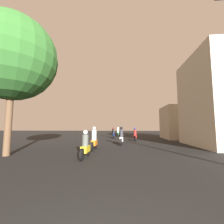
# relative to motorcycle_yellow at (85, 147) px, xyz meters

# --- Properties ---
(motorcycle_yellow) EXTENTS (0.60, 1.86, 1.42)m
(motorcycle_yellow) POSITION_rel_motorcycle_yellow_xyz_m (0.00, 0.00, 0.00)
(motorcycle_yellow) COLOR black
(motorcycle_yellow) RESTS_ON ground_plane
(motorcycle_orange) EXTENTS (0.60, 1.91, 1.60)m
(motorcycle_orange) POSITION_rel_motorcycle_yellow_xyz_m (-0.11, 2.70, 0.06)
(motorcycle_orange) COLOR black
(motorcycle_orange) RESTS_ON ground_plane
(motorcycle_white) EXTENTS (0.60, 2.00, 1.61)m
(motorcycle_white) POSITION_rel_motorcycle_yellow_xyz_m (1.70, 5.84, 0.08)
(motorcycle_white) COLOR black
(motorcycle_white) RESTS_ON ground_plane
(motorcycle_red) EXTENTS (0.60, 2.08, 1.52)m
(motorcycle_red) POSITION_rel_motorcycle_yellow_xyz_m (3.17, 9.78, 0.03)
(motorcycle_red) COLOR black
(motorcycle_red) RESTS_ON ground_plane
(motorcycle_blue) EXTENTS (0.60, 1.99, 1.47)m
(motorcycle_blue) POSITION_rel_motorcycle_yellow_xyz_m (0.35, 13.78, 0.03)
(motorcycle_blue) COLOR black
(motorcycle_blue) RESTS_ON ground_plane
(motorcycle_green) EXTENTS (0.60, 2.02, 1.56)m
(motorcycle_green) POSITION_rel_motorcycle_yellow_xyz_m (0.85, 17.64, 0.04)
(motorcycle_green) COLOR black
(motorcycle_green) RESTS_ON ground_plane
(building_right_near) EXTENTS (4.17, 6.45, 7.62)m
(building_right_near) POSITION_rel_motorcycle_yellow_xyz_m (9.71, 5.36, 3.24)
(building_right_near) COLOR beige
(building_right_near) RESTS_ON ground_plane
(building_right_far) EXTENTS (4.56, 5.05, 4.33)m
(building_right_far) POSITION_rel_motorcycle_yellow_xyz_m (9.55, 13.21, 1.59)
(building_right_far) COLOR beige
(building_right_far) RESTS_ON ground_plane
(street_tree) EXTENTS (4.98, 4.98, 8.09)m
(street_tree) POSITION_rel_motorcycle_yellow_xyz_m (-4.45, 0.15, 5.01)
(street_tree) COLOR brown
(street_tree) RESTS_ON ground_plane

